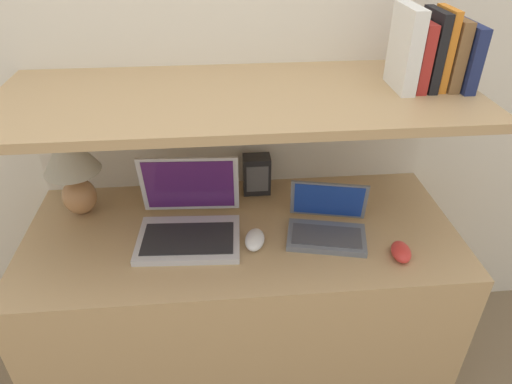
% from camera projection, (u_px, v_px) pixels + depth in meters
% --- Properties ---
extents(wall_back, '(6.00, 0.05, 2.40)m').
position_uv_depth(wall_back, '(233.00, 65.00, 1.60)').
color(wall_back, silver).
rests_on(wall_back, ground_plane).
extents(desk, '(1.43, 0.62, 0.76)m').
position_uv_depth(desk, '(243.00, 309.00, 1.73)').
color(desk, tan).
rests_on(desk, ground_plane).
extents(back_riser, '(1.43, 0.04, 1.18)m').
position_uv_depth(back_riser, '(237.00, 213.00, 1.89)').
color(back_riser, silver).
rests_on(back_riser, ground_plane).
extents(shelf, '(1.43, 0.56, 0.03)m').
position_uv_depth(shelf, '(238.00, 98.00, 1.34)').
color(shelf, tan).
rests_on(shelf, back_riser).
extents(table_lamp, '(0.19, 0.19, 0.31)m').
position_uv_depth(table_lamp, '(71.00, 163.00, 1.51)').
color(table_lamp, '#B27A4C').
rests_on(table_lamp, desk).
extents(laptop_large, '(0.34, 0.30, 0.24)m').
position_uv_depth(laptop_large, '(189.00, 220.00, 1.48)').
color(laptop_large, silver).
rests_on(laptop_large, desk).
extents(laptop_small, '(0.29, 0.24, 0.17)m').
position_uv_depth(laptop_small, '(327.00, 225.00, 1.48)').
color(laptop_small, slate).
rests_on(laptop_small, desk).
extents(computer_mouse, '(0.08, 0.12, 0.04)m').
position_uv_depth(computer_mouse, '(255.00, 240.00, 1.45)').
color(computer_mouse, white).
rests_on(computer_mouse, desk).
extents(second_mouse, '(0.07, 0.10, 0.04)m').
position_uv_depth(second_mouse, '(401.00, 252.00, 1.40)').
color(second_mouse, red).
rests_on(second_mouse, desk).
extents(router_box, '(0.10, 0.07, 0.15)m').
position_uv_depth(router_box, '(257.00, 174.00, 1.68)').
color(router_box, black).
rests_on(router_box, desk).
extents(book_navy, '(0.03, 0.17, 0.19)m').
position_uv_depth(book_navy, '(464.00, 55.00, 1.34)').
color(book_navy, navy).
rests_on(book_navy, shelf).
extents(book_brown, '(0.03, 0.14, 0.20)m').
position_uv_depth(book_brown, '(451.00, 53.00, 1.33)').
color(book_brown, brown).
rests_on(book_brown, shelf).
extents(book_orange, '(0.02, 0.12, 0.23)m').
position_uv_depth(book_orange, '(442.00, 49.00, 1.32)').
color(book_orange, orange).
rests_on(book_orange, shelf).
extents(book_black, '(0.03, 0.14, 0.22)m').
position_uv_depth(book_black, '(431.00, 50.00, 1.32)').
color(book_black, black).
rests_on(book_black, shelf).
extents(book_red, '(0.03, 0.14, 0.20)m').
position_uv_depth(book_red, '(418.00, 55.00, 1.32)').
color(book_red, '#A82823').
rests_on(book_red, shelf).
extents(book_white, '(0.04, 0.16, 0.24)m').
position_uv_depth(book_white, '(405.00, 49.00, 1.31)').
color(book_white, silver).
rests_on(book_white, shelf).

